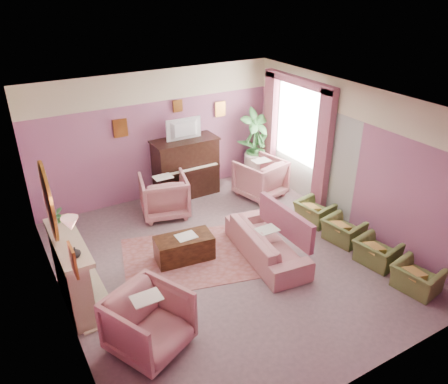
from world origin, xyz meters
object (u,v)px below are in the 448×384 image
television (185,128)px  olive_chair_b (377,249)px  floral_armchair_left (164,193)px  floral_armchair_right (260,176)px  coffee_table (184,248)px  floral_armchair_front (149,320)px  piano (186,168)px  side_table (255,167)px  olive_chair_c (343,227)px  sofa (267,238)px  olive_chair_a (417,275)px  olive_chair_d (314,209)px

television → olive_chair_b: bearing=-67.2°
floral_armchair_left → floral_armchair_right: same height
coffee_table → floral_armchair_front: size_ratio=1.04×
piano → side_table: bearing=-6.0°
piano → floral_armchair_front: size_ratio=1.45×
olive_chair_c → side_table: side_table is taller
olive_chair_c → sofa: bearing=168.1°
floral_armchair_front → side_table: floral_armchair_front is taller
floral_armchair_front → olive_chair_a: 4.23m
floral_armchair_right → floral_armchair_front: 4.87m
floral_armchair_front → olive_chair_d: 4.37m
television → olive_chair_b: size_ratio=1.16×
television → coffee_table: bearing=-117.3°
piano → olive_chair_c: bearing=-62.6°
television → side_table: 2.15m
television → floral_armchair_right: 1.99m
olive_chair_b → olive_chair_d: size_ratio=1.00×
television → floral_armchair_right: (1.41, -0.85, -1.12)m
floral_armchair_left → floral_armchair_right: bearing=-7.6°
olive_chair_c → olive_chair_d: same height
piano → olive_chair_a: 5.18m
olive_chair_a → television: bearing=109.2°
television → coffee_table: television is taller
coffee_table → olive_chair_c: bearing=-19.2°
television → floral_armchair_right: bearing=-31.0°
sofa → olive_chair_a: 2.49m
olive_chair_b → side_table: side_table is taller
olive_chair_a → side_table: size_ratio=0.99×
piano → coffee_table: bearing=-116.8°
piano → olive_chair_d: (1.69, -2.43, -0.35)m
sofa → olive_chair_a: bearing=-52.0°
sofa → olive_chair_a: sofa is taller
television → floral_armchair_left: (-0.80, -0.55, -1.12)m
floral_armchair_left → olive_chair_d: (2.49, -1.83, -0.18)m
sofa → olive_chair_c: size_ratio=2.82×
olive_chair_c → piano: bearing=117.4°
olive_chair_c → olive_chair_d: size_ratio=1.00×
olive_chair_a → olive_chair_b: (0.00, 0.82, 0.00)m
floral_armchair_right → floral_armchair_front: size_ratio=1.00×
piano → coffee_table: piano is taller
floral_armchair_left → sofa: bearing=-67.7°
sofa → olive_chair_d: 1.61m
floral_armchair_right → olive_chair_c: size_ratio=1.40×
piano → olive_chair_a: size_ratio=2.03×
floral_armchair_left → floral_armchair_right: 2.23m
olive_chair_a → piano: bearing=109.0°
floral_armchair_front → olive_chair_b: size_ratio=1.40×
olive_chair_d → coffee_table: bearing=176.6°
sofa → olive_chair_b: sofa is taller
olive_chair_b → television: bearing=112.8°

